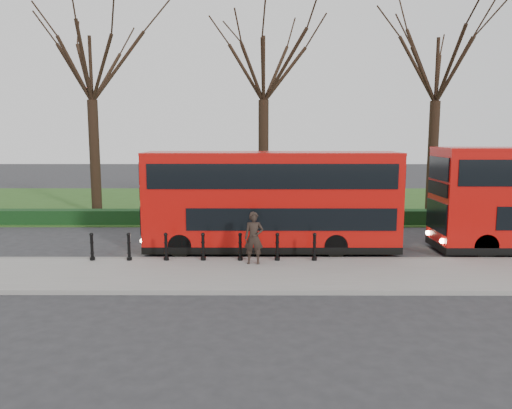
{
  "coord_description": "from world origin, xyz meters",
  "views": [
    {
      "loc": [
        1.67,
        -19.58,
        4.88
      ],
      "look_at": [
        1.6,
        0.5,
        2.0
      ],
      "focal_mm": 35.0,
      "sensor_mm": 36.0,
      "label": 1
    }
  ],
  "objects": [
    {
      "name": "yellow_line_inner",
      "position": [
        0.0,
        -0.5,
        0.01
      ],
      "size": [
        60.0,
        0.1,
        0.01
      ],
      "primitive_type": "cube",
      "color": "yellow",
      "rests_on": "ground"
    },
    {
      "name": "hedge",
      "position": [
        0.0,
        6.8,
        0.4
      ],
      "size": [
        60.0,
        0.9,
        0.8
      ],
      "primitive_type": "cube",
      "color": "black",
      "rests_on": "ground"
    },
    {
      "name": "kerb",
      "position": [
        0.0,
        -1.0,
        0.07
      ],
      "size": [
        60.0,
        0.25,
        0.16
      ],
      "primitive_type": "cube",
      "color": "slate",
      "rests_on": "ground"
    },
    {
      "name": "tree_right",
      "position": [
        12.0,
        10.0,
        8.9
      ],
      "size": [
        7.83,
        7.83,
        12.23
      ],
      "color": "black",
      "rests_on": "ground"
    },
    {
      "name": "pedestrian",
      "position": [
        1.53,
        -1.83,
        1.11
      ],
      "size": [
        0.73,
        0.5,
        1.91
      ],
      "primitive_type": "imported",
      "rotation": [
        0.0,
        0.0,
        -0.07
      ],
      "color": "black",
      "rests_on": "pavement"
    },
    {
      "name": "pavement",
      "position": [
        0.0,
        -3.0,
        0.07
      ],
      "size": [
        60.0,
        4.0,
        0.15
      ],
      "primitive_type": "cube",
      "color": "gray",
      "rests_on": "ground"
    },
    {
      "name": "ground",
      "position": [
        0.0,
        0.0,
        0.0
      ],
      "size": [
        120.0,
        120.0,
        0.0
      ],
      "primitive_type": "plane",
      "color": "#28282B",
      "rests_on": "ground"
    },
    {
      "name": "bollard_row",
      "position": [
        -0.38,
        -1.35,
        0.65
      ],
      "size": [
        8.49,
        0.15,
        1.0
      ],
      "color": "black",
      "rests_on": "pavement"
    },
    {
      "name": "tree_mid",
      "position": [
        2.0,
        10.0,
        8.98
      ],
      "size": [
        7.9,
        7.9,
        12.35
      ],
      "color": "black",
      "rests_on": "ground"
    },
    {
      "name": "yellow_line_outer",
      "position": [
        0.0,
        -0.7,
        0.01
      ],
      "size": [
        60.0,
        0.1,
        0.01
      ],
      "primitive_type": "cube",
      "color": "yellow",
      "rests_on": "ground"
    },
    {
      "name": "grass_verge",
      "position": [
        0.0,
        15.0,
        0.03
      ],
      "size": [
        60.0,
        18.0,
        0.06
      ],
      "primitive_type": "cube",
      "color": "#294B19",
      "rests_on": "ground"
    },
    {
      "name": "bus_lead",
      "position": [
        2.22,
        0.74,
        2.07
      ],
      "size": [
        10.34,
        2.38,
        4.11
      ],
      "color": "#B20D09",
      "rests_on": "ground"
    },
    {
      "name": "tree_left",
      "position": [
        -8.0,
        10.0,
        9.0
      ],
      "size": [
        7.92,
        7.92,
        12.37
      ],
      "color": "black",
      "rests_on": "ground"
    }
  ]
}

